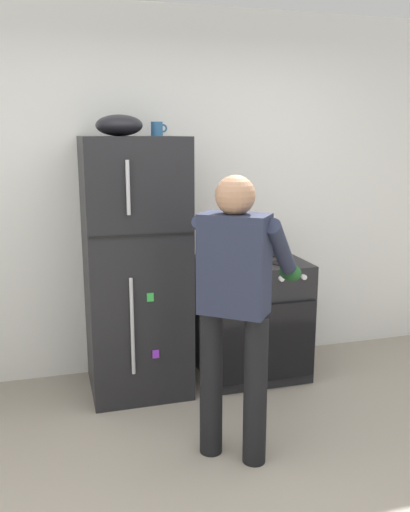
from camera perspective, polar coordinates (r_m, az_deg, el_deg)
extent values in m
cube|color=white|center=(4.21, -2.94, 6.44)|extent=(6.00, 0.10, 2.70)
cube|color=black|center=(3.85, -7.27, -1.15)|extent=(0.68, 0.68, 1.79)
cube|color=black|center=(3.45, -6.53, 2.14)|extent=(0.67, 0.01, 0.01)
cylinder|color=#B7B7BC|center=(3.58, -7.59, -7.32)|extent=(0.02, 0.02, 0.65)
cylinder|color=#B7B7BC|center=(3.38, -8.03, 7.07)|extent=(0.02, 0.02, 0.33)
cube|color=purple|center=(3.69, -5.15, -10.15)|extent=(0.04, 0.01, 0.06)
cube|color=green|center=(3.56, -5.72, -4.30)|extent=(0.04, 0.01, 0.06)
cube|color=black|center=(4.19, 4.82, -6.37)|extent=(0.76, 0.64, 0.89)
cube|color=black|center=(3.93, 6.48, -8.82)|extent=(0.53, 0.01, 0.32)
cylinder|color=black|center=(3.87, 3.16, -1.06)|extent=(0.17, 0.17, 0.01)
cylinder|color=black|center=(4.00, 8.11, -0.71)|extent=(0.17, 0.17, 0.01)
cylinder|color=black|center=(4.14, 1.87, -0.15)|extent=(0.17, 0.17, 0.01)
cylinder|color=black|center=(4.26, 6.55, 0.15)|extent=(0.17, 0.17, 0.01)
cylinder|color=silver|center=(3.69, 2.98, -2.77)|extent=(0.04, 0.03, 0.04)
cylinder|color=silver|center=(3.74, 5.44, -2.57)|extent=(0.04, 0.03, 0.04)
cylinder|color=silver|center=(3.81, 7.97, -2.36)|extent=(0.04, 0.03, 0.04)
cylinder|color=silver|center=(3.88, 10.27, -2.17)|extent=(0.04, 0.03, 0.04)
cube|color=black|center=(3.92, 6.54, -8.99)|extent=(0.72, 0.03, 0.57)
cylinder|color=black|center=(3.17, 0.64, -13.07)|extent=(0.13, 0.13, 0.86)
cylinder|color=black|center=(3.09, 5.27, -13.81)|extent=(0.13, 0.13, 0.86)
cube|color=#23283D|center=(2.89, 3.08, -0.88)|extent=(0.41, 0.38, 0.54)
sphere|color=#A37556|center=(2.83, 3.17, 6.32)|extent=(0.21, 0.21, 0.21)
sphere|color=black|center=(2.83, 3.16, 5.58)|extent=(0.15, 0.15, 0.15)
cylinder|color=#23283D|center=(3.15, 0.94, 1.12)|extent=(0.37, 0.45, 0.42)
cylinder|color=#23283D|center=(3.03, 8.02, 0.55)|extent=(0.37, 0.45, 0.42)
ellipsoid|color=#1E5123|center=(3.39, 2.27, -1.07)|extent=(0.12, 0.18, 0.10)
ellipsoid|color=#1E5123|center=(3.28, 8.87, -1.68)|extent=(0.12, 0.18, 0.10)
cylinder|color=orange|center=(3.95, 3.04, 0.10)|extent=(0.26, 0.26, 0.11)
cube|color=black|center=(3.90, 0.91, 0.53)|extent=(0.05, 0.03, 0.02)
cube|color=black|center=(3.99, 5.13, 0.78)|extent=(0.05, 0.03, 0.02)
cylinder|color=#2D6093|center=(3.82, -5.05, 13.06)|extent=(0.08, 0.08, 0.10)
torus|color=#2D6093|center=(3.82, -4.38, 13.14)|extent=(0.06, 0.01, 0.06)
cylinder|color=brown|center=(4.33, 7.74, 1.70)|extent=(0.05, 0.05, 0.20)
ellipsoid|color=black|center=(3.73, -8.94, 13.30)|extent=(0.31, 0.31, 0.14)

